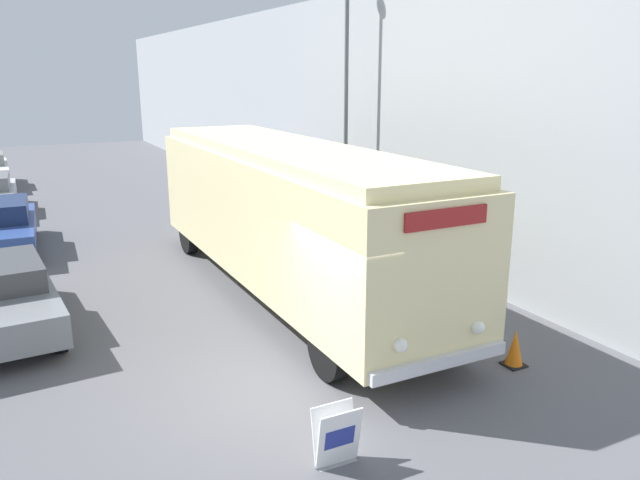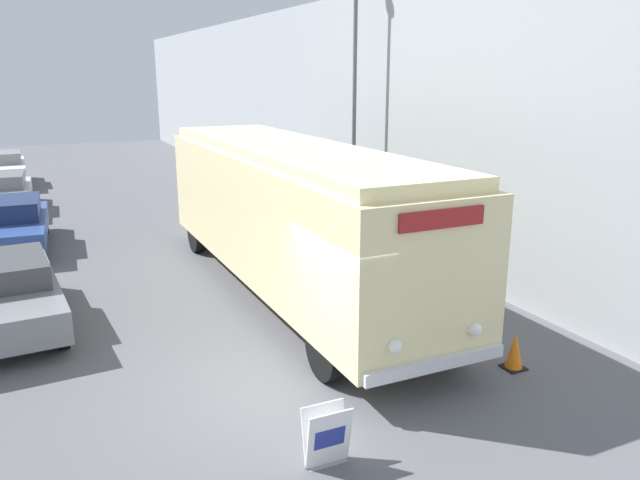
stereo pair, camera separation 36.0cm
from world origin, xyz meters
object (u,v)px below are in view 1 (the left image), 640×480
(sign_board, at_px, (337,437))
(streetlamp, at_px, (346,74))
(traffic_cone, at_px, (515,348))
(vintage_bus, at_px, (287,210))

(sign_board, height_order, streetlamp, streetlamp)
(sign_board, distance_m, streetlamp, 11.97)
(sign_board, relative_size, streetlamp, 0.10)
(sign_board, bearing_deg, traffic_cone, 14.56)
(vintage_bus, bearing_deg, traffic_cone, -69.88)
(sign_board, distance_m, traffic_cone, 4.24)
(streetlamp, relative_size, traffic_cone, 11.71)
(streetlamp, height_order, traffic_cone, streetlamp)
(traffic_cone, bearing_deg, sign_board, -165.44)
(vintage_bus, relative_size, traffic_cone, 17.17)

